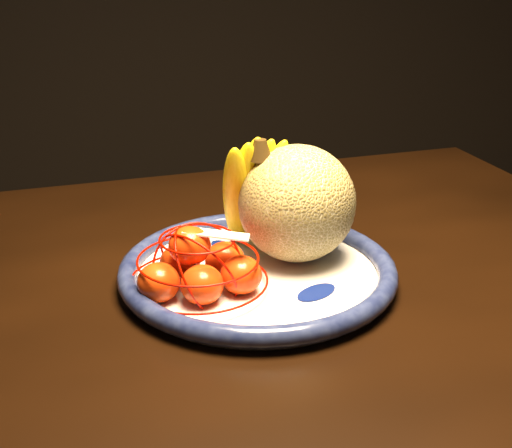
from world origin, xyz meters
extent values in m
cube|color=black|center=(-0.09, 0.01, 0.72)|extent=(1.57, 1.06, 0.04)
cylinder|color=black|center=(0.53, 0.46, 0.35)|extent=(0.06, 0.06, 0.70)
cylinder|color=white|center=(0.11, 0.05, 0.74)|extent=(0.30, 0.30, 0.01)
torus|color=#0A1034|center=(0.11, 0.05, 0.75)|extent=(0.33, 0.33, 0.02)
cylinder|color=white|center=(0.11, 0.05, 0.74)|extent=(0.14, 0.14, 0.00)
ellipsoid|color=#0A185A|center=(0.16, -0.01, 0.75)|extent=(0.12, 0.11, 0.00)
ellipsoid|color=#0A185A|center=(0.08, 0.13, 0.75)|extent=(0.09, 0.11, 0.00)
ellipsoid|color=#0A185A|center=(0.01, 0.05, 0.75)|extent=(0.10, 0.06, 0.00)
sphere|color=olive|center=(0.16, 0.08, 0.82)|extent=(0.14, 0.14, 0.14)
ellipsoid|color=yellow|center=(0.09, 0.11, 0.83)|extent=(0.05, 0.10, 0.16)
ellipsoid|color=yellow|center=(0.10, 0.11, 0.83)|extent=(0.04, 0.09, 0.16)
ellipsoid|color=yellow|center=(0.11, 0.12, 0.83)|extent=(0.06, 0.09, 0.16)
ellipsoid|color=yellow|center=(0.11, 0.12, 0.83)|extent=(0.08, 0.09, 0.16)
ellipsoid|color=yellow|center=(0.12, 0.12, 0.83)|extent=(0.09, 0.09, 0.16)
cone|color=black|center=(0.11, 0.12, 0.90)|extent=(0.03, 0.03, 0.02)
ellipsoid|color=#FF4C16|center=(-0.01, 0.00, 0.77)|extent=(0.05, 0.05, 0.04)
ellipsoid|color=#FF4C16|center=(0.03, -0.01, 0.77)|extent=(0.05, 0.05, 0.04)
ellipsoid|color=#FF4C16|center=(0.08, 0.00, 0.77)|extent=(0.05, 0.05, 0.04)
ellipsoid|color=#FF4C16|center=(0.02, 0.05, 0.77)|extent=(0.05, 0.05, 0.04)
ellipsoid|color=#FF4C16|center=(0.07, 0.04, 0.77)|extent=(0.05, 0.05, 0.04)
ellipsoid|color=#FF4C16|center=(0.03, 0.02, 0.80)|extent=(0.05, 0.05, 0.04)
torus|color=#B10900|center=(0.03, 0.02, 0.76)|extent=(0.17, 0.17, 0.00)
torus|color=#B10900|center=(0.03, 0.02, 0.79)|extent=(0.15, 0.15, 0.00)
torus|color=#B10900|center=(0.03, 0.02, 0.81)|extent=(0.09, 0.09, 0.00)
torus|color=#B10900|center=(0.03, 0.02, 0.78)|extent=(0.11, 0.07, 0.10)
torus|color=#B10900|center=(0.03, 0.02, 0.78)|extent=(0.08, 0.11, 0.10)
torus|color=#B10900|center=(0.03, 0.02, 0.78)|extent=(0.11, 0.11, 0.10)
cube|color=white|center=(0.05, 0.02, 0.82)|extent=(0.08, 0.04, 0.01)
camera|label=1|loc=(-0.04, -0.69, 1.12)|focal=50.00mm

